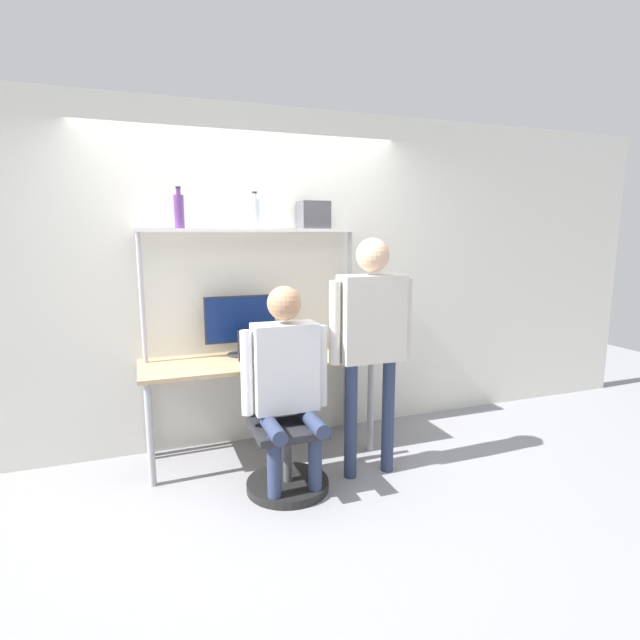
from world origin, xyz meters
name	(u,v)px	position (x,y,z in m)	size (l,w,h in m)	color
ground_plane	(272,471)	(0.00, 0.00, 0.00)	(12.00, 12.00, 0.00)	gray
wall_back	(249,279)	(0.00, 0.66, 1.35)	(8.00, 0.06, 2.70)	silver
desk	(260,370)	(0.00, 0.33, 0.68)	(1.78, 0.61, 0.77)	tan
shelf_unit	(252,267)	(0.00, 0.51, 1.46)	(1.69, 0.22, 1.76)	white
monitor	(241,323)	(-0.11, 0.49, 1.03)	(0.56, 0.22, 0.47)	#333338
laptop	(258,353)	(-0.03, 0.26, 0.83)	(0.28, 0.23, 0.23)	#333338
cell_phone	(288,360)	(0.19, 0.20, 0.78)	(0.07, 0.15, 0.01)	silver
office_chair	(286,448)	(0.03, -0.24, 0.28)	(0.56, 0.56, 0.92)	black
person_seated	(287,373)	(0.03, -0.29, 0.82)	(0.59, 0.47, 1.39)	#2D3856
person_standing	(371,326)	(0.65, -0.27, 1.09)	(0.62, 0.23, 1.69)	#2D3856
bottle_clear	(255,213)	(0.03, 0.51, 1.87)	(0.08, 0.08, 0.28)	silver
bottle_purple	(179,211)	(-0.53, 0.51, 1.88)	(0.07, 0.07, 0.30)	#593372
storage_box	(313,215)	(0.51, 0.51, 1.86)	(0.23, 0.19, 0.22)	#4C4C51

